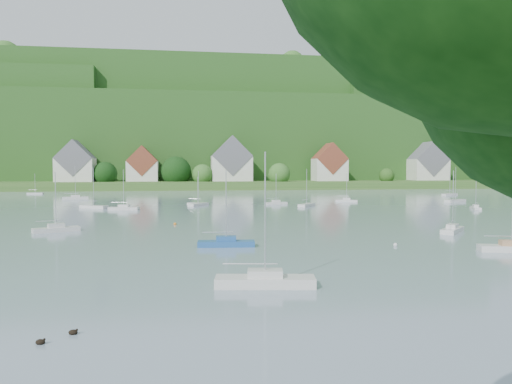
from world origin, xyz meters
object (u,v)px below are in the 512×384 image
near_sailboat_3 (452,229)px  near_sailboat_6 (56,228)px  near_sailboat_2 (512,247)px  near_sailboat_1 (226,242)px  near_sailboat_0 (265,280)px

near_sailboat_3 → near_sailboat_6: near_sailboat_3 is taller
near_sailboat_2 → near_sailboat_1: bearing=-178.9°
near_sailboat_6 → near_sailboat_1: bearing=-60.9°
near_sailboat_0 → near_sailboat_2: (26.16, 10.71, -0.03)m
near_sailboat_1 → near_sailboat_6: near_sailboat_1 is taller
near_sailboat_2 → near_sailboat_3: size_ratio=1.05×
near_sailboat_0 → near_sailboat_2: 28.27m
near_sailboat_0 → near_sailboat_3: near_sailboat_0 is taller
near_sailboat_1 → near_sailboat_6: 25.49m
near_sailboat_2 → near_sailboat_0: bearing=-141.9°
near_sailboat_0 → near_sailboat_1: (-1.21, 17.89, -0.04)m
near_sailboat_2 → near_sailboat_6: (-48.00, 22.16, -0.02)m
near_sailboat_0 → near_sailboat_1: near_sailboat_0 is taller
near_sailboat_0 → near_sailboat_3: 37.65m
near_sailboat_0 → near_sailboat_6: near_sailboat_0 is taller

